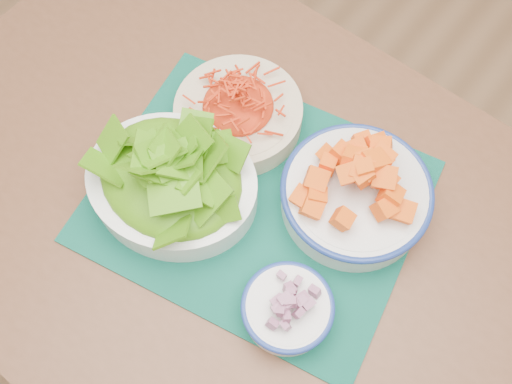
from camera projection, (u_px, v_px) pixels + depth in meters
ground at (297, 340)px, 1.54m from camera, size 4.00×4.00×0.00m
table at (244, 234)px, 0.98m from camera, size 1.20×0.80×0.75m
placemat at (256, 201)px, 0.89m from camera, size 0.55×0.49×0.00m
carrot_bowl at (238, 110)px, 0.92m from camera, size 0.27×0.27×0.08m
squash_bowl at (357, 190)px, 0.84m from camera, size 0.24×0.24×0.11m
lettuce_bowl at (171, 177)px, 0.85m from camera, size 0.32×0.29×0.12m
onion_bowl at (288, 308)px, 0.79m from camera, size 0.15×0.15×0.07m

